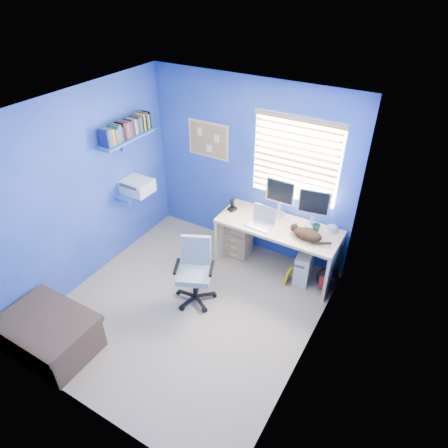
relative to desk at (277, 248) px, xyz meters
The scene contains 23 objects.
floor 1.45m from the desk, 116.81° to the right, with size 3.00×3.20×0.00m, color tan.
ceiling 2.55m from the desk, 116.81° to the right, with size 3.00×3.20×0.00m, color white.
wall_back 1.14m from the desk, 151.45° to the left, with size 3.00×0.01×2.50m, color #1B48A5.
wall_front 3.05m from the desk, 102.52° to the right, with size 3.00×0.01×2.50m, color #1B48A5.
wall_left 2.63m from the desk, 149.54° to the right, with size 0.01×3.20×2.50m, color #1B48A5.
wall_right 1.76m from the desk, 55.40° to the right, with size 0.01×3.20×2.50m, color #1B48A5.
desk is the anchor object (origin of this frame).
laptop 0.54m from the desk, 148.60° to the right, with size 0.33×0.26×0.22m, color silver.
monitor_left 0.70m from the desk, 113.88° to the left, with size 0.40×0.12×0.54m, color silver.
monitor_right 0.77m from the desk, 30.22° to the left, with size 0.40×0.12×0.54m, color silver.
phone 0.85m from the desk, behind, with size 0.09×0.11×0.17m, color black.
mug 0.64m from the desk, 13.91° to the left, with size 0.10×0.09×0.10m, color #24674B.
cd_spindle 0.79m from the desk, 19.32° to the left, with size 0.13×0.13×0.07m, color silver.
cat 0.62m from the desk, 12.55° to the right, with size 0.37×0.20×0.13m, color black.
tower_pc 0.43m from the desk, ahead, with size 0.19×0.44×0.45m, color beige.
drawer_boxes 0.62m from the desk, behind, with size 0.35×0.28×0.54m, color tan.
yellow_book 0.41m from the desk, 34.48° to the right, with size 0.03×0.17×0.24m, color yellow.
backpack 0.79m from the desk, ahead, with size 0.30×0.23×0.35m, color black.
bed_corner 2.99m from the desk, 121.98° to the right, with size 0.96×0.68×0.46m, color brown.
office_chair 1.23m from the desk, 121.83° to the right, with size 0.66×0.66×0.86m.
window_blinds 1.22m from the desk, 87.09° to the left, with size 1.15×0.05×1.10m.
corkboard 1.77m from the desk, 165.79° to the left, with size 0.64×0.02×0.52m.
wall_shelves 2.31m from the desk, 165.74° to the right, with size 0.42×0.90×1.05m.
Camera 1 is at (2.20, -2.85, 3.72)m, focal length 32.00 mm.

